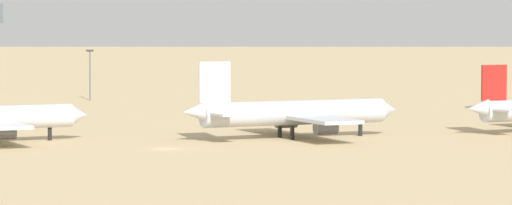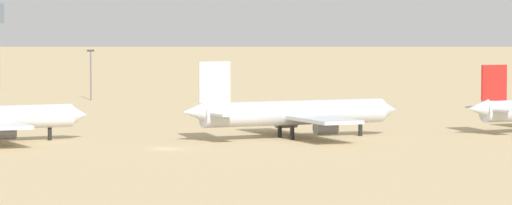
# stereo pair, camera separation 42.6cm
# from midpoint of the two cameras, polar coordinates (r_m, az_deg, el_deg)

# --- Properties ---
(ground) EXTENTS (4000.00, 4000.00, 0.00)m
(ground) POSITION_cam_midpoint_polar(r_m,az_deg,el_deg) (221.37, -3.64, -1.90)
(ground) COLOR tan
(parked_jet_white_3) EXTENTS (40.50, 34.36, 13.38)m
(parked_jet_white_3) POSITION_cam_midpoint_polar(r_m,az_deg,el_deg) (239.45, 1.54, -0.43)
(parked_jet_white_3) COLOR silver
(parked_jet_white_3) RESTS_ON ground
(light_pole_mid) EXTENTS (1.80, 0.50, 12.74)m
(light_pole_mid) POSITION_cam_midpoint_polar(r_m,az_deg,el_deg) (352.47, -6.72, 1.31)
(light_pole_mid) COLOR #59595E
(light_pole_mid) RESTS_ON ground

